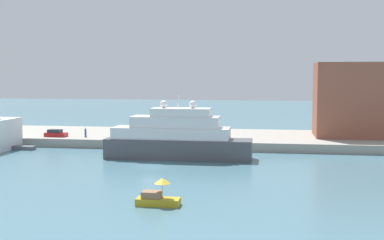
{
  "coord_description": "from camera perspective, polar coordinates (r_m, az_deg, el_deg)",
  "views": [
    {
      "loc": [
        16.89,
        -68.46,
        12.9
      ],
      "look_at": [
        5.05,
        6.0,
        6.26
      ],
      "focal_mm": 46.66,
      "sensor_mm": 36.0,
      "label": 1
    }
  ],
  "objects": [
    {
      "name": "person_figure",
      "position": [
        94.86,
        -12.08,
        -1.44
      ],
      "size": [
        0.36,
        0.36,
        1.74
      ],
      "color": "#334C8C",
      "rests_on": "quay_dock"
    },
    {
      "name": "work_barge",
      "position": [
        93.11,
        -19.29,
        -3.01
      ],
      "size": [
        6.13,
        1.5,
        0.67
      ],
      "primitive_type": "cube",
      "color": "#595966",
      "rests_on": "ground"
    },
    {
      "name": "large_yacht",
      "position": [
        77.99,
        -1.8,
        -2.11
      ],
      "size": [
        22.9,
        5.0,
        10.46
      ],
      "color": "#4C4C51",
      "rests_on": "ground"
    },
    {
      "name": "mooring_bollard",
      "position": [
        89.28,
        -4.39,
        -2.06
      ],
      "size": [
        0.4,
        0.4,
        0.64
      ],
      "primitive_type": "cylinder",
      "color": "black",
      "rests_on": "quay_dock"
    },
    {
      "name": "ground",
      "position": [
        71.68,
        -4.77,
        -5.35
      ],
      "size": [
        400.0,
        400.0,
        0.0
      ],
      "primitive_type": "plane",
      "color": "slate"
    },
    {
      "name": "harbor_building",
      "position": [
        98.03,
        18.11,
        2.21
      ],
      "size": [
        14.57,
        10.22,
        13.85
      ],
      "primitive_type": "cube",
      "color": "#93513D",
      "rests_on": "quay_dock"
    },
    {
      "name": "quay_dock",
      "position": [
        97.93,
        -0.97,
        -2.07
      ],
      "size": [
        110.0,
        22.47,
        1.57
      ],
      "primitive_type": "cube",
      "color": "gray",
      "rests_on": "ground"
    },
    {
      "name": "parked_car",
      "position": [
        97.05,
        -15.32,
        -1.5
      ],
      "size": [
        4.1,
        1.79,
        1.36
      ],
      "color": "#B21E1E",
      "rests_on": "quay_dock"
    },
    {
      "name": "small_motorboat",
      "position": [
        50.5,
        -3.96,
        -8.74
      ],
      "size": [
        4.37,
        1.69,
        2.81
      ],
      "color": "#B7991E",
      "rests_on": "ground"
    }
  ]
}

